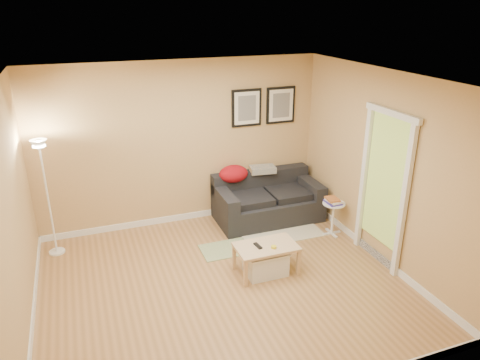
% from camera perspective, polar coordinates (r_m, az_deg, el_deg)
% --- Properties ---
extents(floor, '(4.50, 4.50, 0.00)m').
position_cam_1_polar(floor, '(5.92, -2.18, -13.08)').
color(floor, '#AC7C49').
rests_on(floor, ground).
extents(ceiling, '(4.50, 4.50, 0.00)m').
position_cam_1_polar(ceiling, '(4.93, -2.61, 12.62)').
color(ceiling, white).
rests_on(ceiling, wall_back).
extents(wall_back, '(4.50, 0.00, 4.50)m').
position_cam_1_polar(wall_back, '(7.11, -7.43, 4.50)').
color(wall_back, tan).
rests_on(wall_back, ground).
extents(wall_front, '(4.50, 0.00, 4.50)m').
position_cam_1_polar(wall_front, '(3.67, 7.69, -12.93)').
color(wall_front, tan).
rests_on(wall_front, ground).
extents(wall_left, '(0.00, 4.00, 4.00)m').
position_cam_1_polar(wall_left, '(5.13, -27.06, -4.69)').
color(wall_left, tan).
rests_on(wall_left, ground).
extents(wall_right, '(0.00, 4.00, 4.00)m').
position_cam_1_polar(wall_right, '(6.31, 17.44, 1.43)').
color(wall_right, tan).
rests_on(wall_right, ground).
extents(baseboard_back, '(4.50, 0.02, 0.10)m').
position_cam_1_polar(baseboard_back, '(7.56, -6.96, -4.61)').
color(baseboard_back, white).
rests_on(baseboard_back, ground).
extents(baseboard_left, '(0.02, 4.00, 0.10)m').
position_cam_1_polar(baseboard_left, '(5.75, -24.79, -15.95)').
color(baseboard_left, white).
rests_on(baseboard_left, ground).
extents(baseboard_right, '(0.02, 4.00, 0.10)m').
position_cam_1_polar(baseboard_right, '(6.81, 16.20, -8.49)').
color(baseboard_right, white).
rests_on(baseboard_right, ground).
extents(sofa, '(1.70, 0.90, 0.75)m').
position_cam_1_polar(sofa, '(7.40, 3.59, -2.30)').
color(sofa, black).
rests_on(sofa, ground).
extents(red_throw, '(0.48, 0.36, 0.28)m').
position_cam_1_polar(red_throw, '(7.31, -0.83, 0.79)').
color(red_throw, '#A00E1D').
rests_on(red_throw, sofa).
extents(plaid_throw, '(0.45, 0.32, 0.10)m').
position_cam_1_polar(plaid_throw, '(7.50, 2.87, 1.37)').
color(plaid_throw, tan).
rests_on(plaid_throw, sofa).
extents(framed_print_left, '(0.50, 0.04, 0.60)m').
position_cam_1_polar(framed_print_left, '(7.27, 0.83, 9.13)').
color(framed_print_left, black).
rests_on(framed_print_left, wall_back).
extents(framed_print_right, '(0.50, 0.04, 0.60)m').
position_cam_1_polar(framed_print_right, '(7.50, 5.17, 9.44)').
color(framed_print_right, black).
rests_on(framed_print_right, wall_back).
extents(area_rug, '(1.25, 0.85, 0.01)m').
position_cam_1_polar(area_rug, '(7.20, 4.88, -6.32)').
color(area_rug, beige).
rests_on(area_rug, ground).
extents(green_runner, '(0.70, 0.50, 0.01)m').
position_cam_1_polar(green_runner, '(6.65, -1.87, -8.77)').
color(green_runner, '#668C4C').
rests_on(green_runner, ground).
extents(coffee_table, '(0.87, 0.61, 0.40)m').
position_cam_1_polar(coffee_table, '(6.06, 3.31, -9.95)').
color(coffee_table, tan).
rests_on(coffee_table, ground).
extents(remote_control, '(0.07, 0.17, 0.02)m').
position_cam_1_polar(remote_control, '(5.92, 2.28, -8.34)').
color(remote_control, black).
rests_on(remote_control, coffee_table).
extents(tape_roll, '(0.07, 0.07, 0.03)m').
position_cam_1_polar(tape_roll, '(5.90, 4.30, -8.47)').
color(tape_roll, yellow).
rests_on(tape_roll, coffee_table).
extents(storage_bin, '(0.55, 0.40, 0.34)m').
position_cam_1_polar(storage_bin, '(6.05, 3.25, -10.36)').
color(storage_bin, white).
rests_on(storage_bin, ground).
extents(side_table, '(0.35, 0.35, 0.53)m').
position_cam_1_polar(side_table, '(7.10, 11.67, -4.81)').
color(side_table, white).
rests_on(side_table, ground).
extents(book_stack, '(0.24, 0.29, 0.08)m').
position_cam_1_polar(book_stack, '(6.97, 11.70, -2.57)').
color(book_stack, '#3E3193').
rests_on(book_stack, side_table).
extents(floor_lamp, '(0.22, 0.22, 1.70)m').
position_cam_1_polar(floor_lamp, '(6.75, -23.11, -2.55)').
color(floor_lamp, white).
rests_on(floor_lamp, ground).
extents(doorway, '(0.12, 1.01, 2.13)m').
position_cam_1_polar(doorway, '(6.27, 17.61, -1.43)').
color(doorway, white).
rests_on(doorway, ground).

